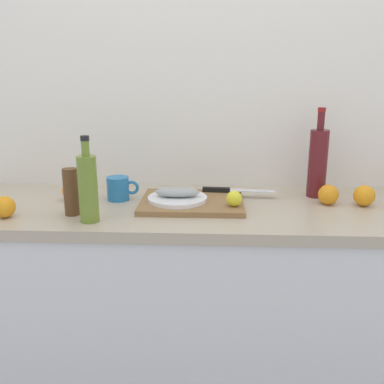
{
  "coord_description": "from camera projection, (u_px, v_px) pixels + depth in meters",
  "views": [
    {
      "loc": [
        0.04,
        -1.56,
        1.38
      ],
      "look_at": [
        -0.04,
        0.01,
        0.95
      ],
      "focal_mm": 40.47,
      "sensor_mm": 36.0,
      "label": 1
    }
  ],
  "objects": [
    {
      "name": "back_wall",
      "position": [
        204.0,
        105.0,
        1.85
      ],
      "size": [
        3.2,
        0.05,
        2.5
      ],
      "primitive_type": "cube",
      "color": "white",
      "rests_on": "ground_plane"
    },
    {
      "name": "kitchen_counter",
      "position": [
        201.0,
        312.0,
        1.75
      ],
      "size": [
        2.0,
        0.6,
        0.9
      ],
      "color": "white",
      "rests_on": "ground_plane"
    },
    {
      "name": "cutting_board",
      "position": [
        192.0,
        202.0,
        1.64
      ],
      "size": [
        0.38,
        0.31,
        0.02
      ],
      "primitive_type": "cube",
      "color": "olive",
      "rests_on": "kitchen_counter"
    },
    {
      "name": "white_plate",
      "position": [
        177.0,
        199.0,
        1.62
      ],
      "size": [
        0.22,
        0.22,
        0.01
      ],
      "primitive_type": "cylinder",
      "color": "white",
      "rests_on": "cutting_board"
    },
    {
      "name": "fish_fillet",
      "position": [
        177.0,
        192.0,
        1.62
      ],
      "size": [
        0.17,
        0.07,
        0.04
      ],
      "primitive_type": "ellipsoid",
      "color": "#999E99",
      "rests_on": "white_plate"
    },
    {
      "name": "chef_knife",
      "position": [
        229.0,
        190.0,
        1.74
      ],
      "size": [
        0.29,
        0.05,
        0.02
      ],
      "rotation": [
        0.0,
        0.0,
        -0.07
      ],
      "color": "silver",
      "rests_on": "cutting_board"
    },
    {
      "name": "lemon_0",
      "position": [
        234.0,
        199.0,
        1.55
      ],
      "size": [
        0.06,
        0.06,
        0.06
      ],
      "primitive_type": "sphere",
      "color": "yellow",
      "rests_on": "cutting_board"
    },
    {
      "name": "olive_oil_bottle",
      "position": [
        88.0,
        187.0,
        1.43
      ],
      "size": [
        0.06,
        0.06,
        0.29
      ],
      "color": "olive",
      "rests_on": "kitchen_counter"
    },
    {
      "name": "wine_bottle",
      "position": [
        318.0,
        162.0,
        1.72
      ],
      "size": [
        0.07,
        0.07,
        0.35
      ],
      "color": "#59191E",
      "rests_on": "kitchen_counter"
    },
    {
      "name": "coffee_mug_0",
      "position": [
        119.0,
        188.0,
        1.69
      ],
      "size": [
        0.13,
        0.09,
        0.09
      ],
      "color": "#2672B2",
      "rests_on": "kitchen_counter"
    },
    {
      "name": "orange_0",
      "position": [
        328.0,
        195.0,
        1.64
      ],
      "size": [
        0.08,
        0.08,
        0.08
      ],
      "primitive_type": "sphere",
      "color": "orange",
      "rests_on": "kitchen_counter"
    },
    {
      "name": "orange_1",
      "position": [
        364.0,
        196.0,
        1.62
      ],
      "size": [
        0.08,
        0.08,
        0.08
      ],
      "primitive_type": "sphere",
      "color": "orange",
      "rests_on": "kitchen_counter"
    },
    {
      "name": "orange_2",
      "position": [
        4.0,
        207.0,
        1.49
      ],
      "size": [
        0.08,
        0.08,
        0.08
      ],
      "primitive_type": "sphere",
      "color": "orange",
      "rests_on": "kitchen_counter"
    },
    {
      "name": "orange_3",
      "position": [
        72.0,
        191.0,
        1.69
      ],
      "size": [
        0.07,
        0.07,
        0.07
      ],
      "primitive_type": "sphere",
      "color": "orange",
      "rests_on": "kitchen_counter"
    },
    {
      "name": "pepper_mill",
      "position": [
        71.0,
        192.0,
        1.51
      ],
      "size": [
        0.05,
        0.05,
        0.17
      ],
      "primitive_type": "cylinder",
      "color": "brown",
      "rests_on": "kitchen_counter"
    }
  ]
}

